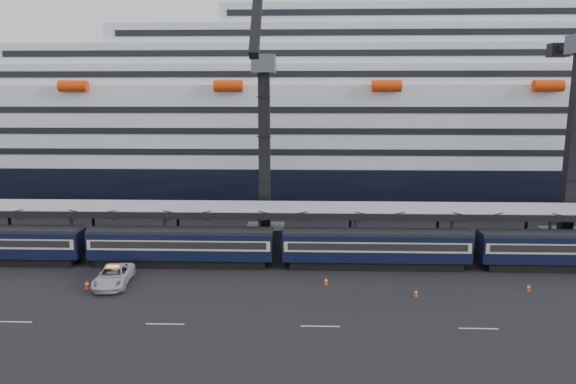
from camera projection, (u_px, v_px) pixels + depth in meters
The scene contains 11 objects.
ground at pixel (487, 308), 42.76m from camera, with size 260.00×260.00×0.00m, color black.
train at pixel (408, 247), 52.33m from camera, with size 133.05×3.00×4.05m.
canopy at pixel (445, 210), 55.56m from camera, with size 130.00×6.25×5.53m.
cruise_ship at pixel (390, 127), 85.73m from camera, with size 214.09×28.84×34.00m.
crane_dark_near at pixel (264, 144), 59.50m from camera, with size 4.50×17.75×35.08m.
crane_dark_mid at pixel (576, 133), 57.11m from camera, with size 4.50×18.24×39.64m.
pickup_truck at pixel (114, 276), 47.84m from camera, with size 2.85×6.19×1.72m, color #B1B5B9.
traffic_cone_b at pixel (87, 284), 46.96m from camera, with size 0.43×0.43×0.87m.
traffic_cone_c at pixel (416, 293), 45.19m from camera, with size 0.34×0.34×0.68m.
traffic_cone_d at pixel (326, 281), 48.05m from camera, with size 0.37×0.37×0.73m.
traffic_cone_e at pixel (529, 287), 46.47m from camera, with size 0.34×0.34×0.69m.
Camera 1 is at (-15.27, -40.80, 17.30)m, focal length 32.00 mm.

